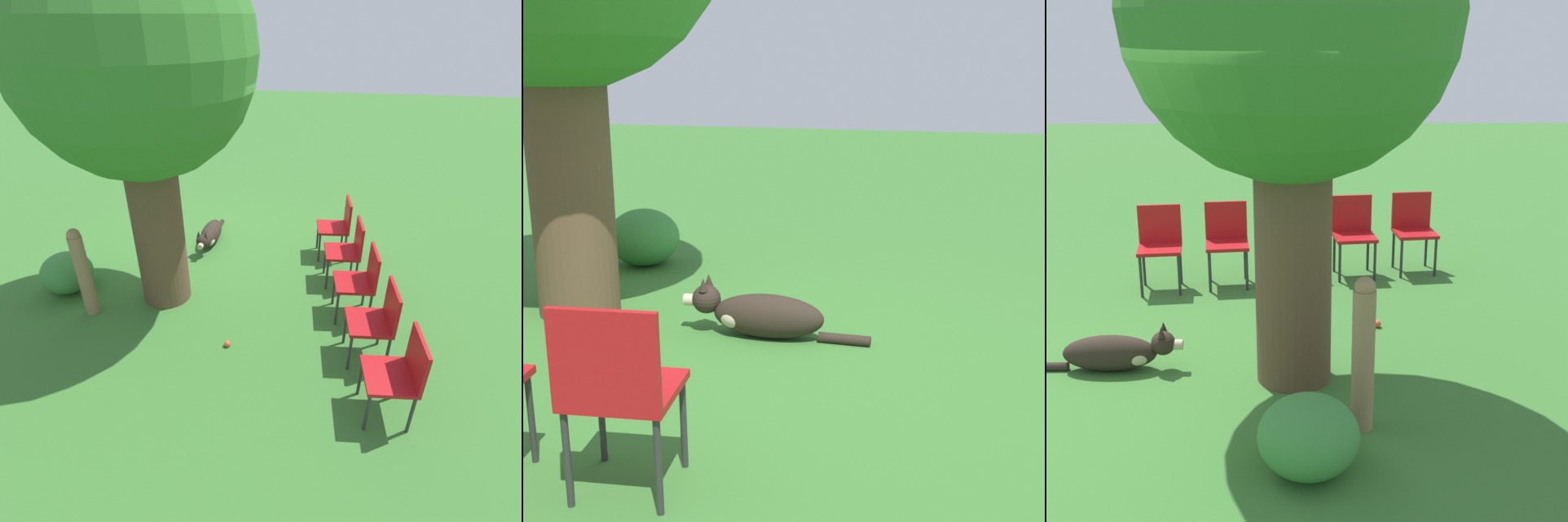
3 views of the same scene
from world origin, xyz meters
TOP-DOWN VIEW (x-y plane):
  - ground_plane at (0.00, 0.00)m, footprint 30.00×30.00m
  - dog at (-0.02, -0.40)m, footprint 0.27×1.26m
  - fence_post at (0.89, 1.46)m, footprint 0.15×0.15m
  - red_chair_0 at (-1.92, -0.38)m, footprint 0.47×0.48m
  - low_shrub at (1.40, 1.08)m, footprint 0.63×0.63m

SIDE VIEW (x-z plane):
  - ground_plane at x=0.00m, z-range 0.00..0.00m
  - dog at x=-0.02m, z-range -0.04..0.35m
  - low_shrub at x=1.40m, z-range 0.00..0.50m
  - red_chair_0 at x=-1.92m, z-range 0.08..0.94m
  - fence_post at x=0.89m, z-range 0.01..1.10m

